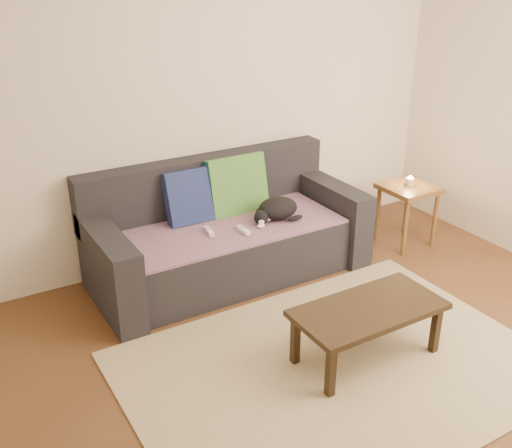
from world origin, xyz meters
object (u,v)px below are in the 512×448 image
at_px(wii_remote_a, 209,231).
at_px(side_table, 408,196).
at_px(wii_remote_b, 243,230).
at_px(coffee_table, 368,313).
at_px(sofa, 226,237).
at_px(cat, 276,209).

height_order(wii_remote_a, side_table, side_table).
bearing_deg(wii_remote_a, wii_remote_b, -107.64).
xyz_separation_m(wii_remote_b, coffee_table, (0.20, -1.18, -0.13)).
distance_m(sofa, cat, 0.45).
bearing_deg(wii_remote_b, cat, -76.75).
bearing_deg(side_table, coffee_table, -141.10).
xyz_separation_m(wii_remote_a, side_table, (1.79, -0.19, -0.02)).
distance_m(sofa, wii_remote_a, 0.28).
bearing_deg(side_table, wii_remote_b, 177.13).
bearing_deg(side_table, sofa, 168.61).
distance_m(sofa, coffee_table, 1.44).
distance_m(wii_remote_a, wii_remote_b, 0.25).
bearing_deg(cat, wii_remote_b, -143.16).
xyz_separation_m(sofa, coffee_table, (0.22, -1.43, 0.02)).
height_order(sofa, cat, sofa).
relative_size(cat, wii_remote_b, 2.92).
bearing_deg(cat, coffee_table, -73.16).
xyz_separation_m(sofa, cat, (0.36, -0.16, 0.21)).
distance_m(cat, side_table, 1.24).
bearing_deg(cat, side_table, 15.84).
bearing_deg(side_table, wii_remote_a, 173.85).
bearing_deg(wii_remote_b, side_table, -93.16).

